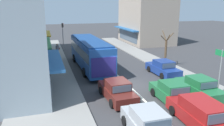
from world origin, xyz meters
TOP-DOWN VIEW (x-y plane):
  - ground_plane at (0.00, 0.00)m, footprint 140.00×140.00m
  - lane_centre_line at (0.00, 4.00)m, footprint 0.20×28.00m
  - sidewalk_left at (-6.80, 6.00)m, footprint 5.20×44.00m
  - kerb_right at (6.20, 6.00)m, footprint 2.80×44.00m
  - shopfront_mid_block at (-10.18, 9.09)m, footprint 7.31×9.07m
  - shopfront_far_end at (-10.18, 17.74)m, footprint 7.80×7.51m
  - building_right_far at (11.48, 21.02)m, footprint 8.12×10.80m
  - city_bus at (-2.05, 6.60)m, footprint 2.92×10.91m
  - sedan_adjacent_lane_lead at (-1.84, -2.21)m, footprint 2.03×4.27m
  - wagon_queue_gap_filler at (1.57, -7.08)m, footprint 2.06×4.56m
  - hatchback_queue_far_back at (-1.81, -7.12)m, footprint 1.85×3.71m
  - sedan_behind_bus_near at (1.83, -3.78)m, footprint 1.98×4.24m
  - parked_sedan_kerb_front at (4.42, -3.43)m, footprint 1.90×4.20m
  - parked_sedan_kerb_second at (4.48, 2.14)m, footprint 2.02×4.27m
  - traffic_light_downstreet at (-3.95, 18.11)m, footprint 0.33×0.24m
  - directional_road_sign at (5.90, -3.77)m, footprint 0.10×1.40m
  - street_tree_right at (6.06, 4.44)m, footprint 1.59×1.65m
  - pedestrian_with_handbag_near at (-5.14, 13.59)m, footprint 0.57×0.54m

SIDE VIEW (x-z plane):
  - ground_plane at x=0.00m, z-range 0.00..0.00m
  - lane_centre_line at x=0.00m, z-range 0.00..0.01m
  - kerb_right at x=6.20m, z-range 0.00..0.12m
  - sidewalk_left at x=-6.80m, z-range 0.00..0.14m
  - sedan_adjacent_lane_lead at x=-1.84m, z-range -0.07..1.40m
  - sedan_behind_bus_near at x=1.83m, z-range -0.07..1.40m
  - parked_sedan_kerb_front at x=4.42m, z-range -0.07..1.40m
  - parked_sedan_kerb_second at x=4.48m, z-range -0.07..1.40m
  - hatchback_queue_far_back at x=-1.81m, z-range -0.06..1.48m
  - wagon_queue_gap_filler at x=1.57m, z-range -0.04..1.53m
  - pedestrian_with_handbag_near at x=-5.14m, z-range 0.25..1.88m
  - city_bus at x=-2.05m, z-range 0.27..3.49m
  - street_tree_right at x=6.06m, z-range -0.14..3.94m
  - directional_road_sign at x=5.90m, z-range 0.88..4.48m
  - traffic_light_downstreet at x=-3.95m, z-range 0.75..4.95m
  - shopfront_far_end at x=-10.18m, z-range 0.00..6.93m
  - shopfront_mid_block at x=-10.18m, z-range -0.01..8.26m
  - building_right_far at x=11.48m, z-range -0.01..9.05m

